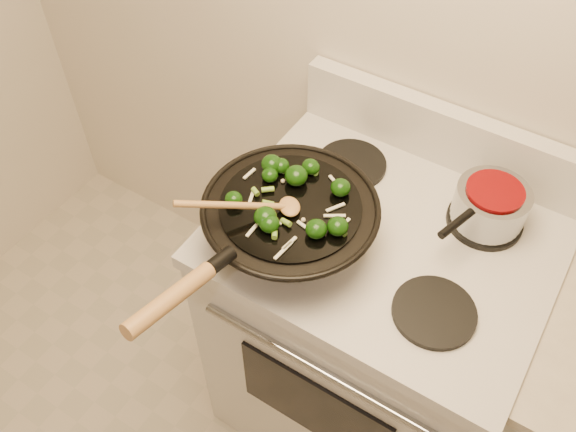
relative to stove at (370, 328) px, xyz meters
The scene contains 5 objects.
stove is the anchor object (origin of this frame).
wok 0.58m from the stove, 138.81° to the right, with size 0.40×0.66×0.22m.
stirfry 0.64m from the stove, 144.04° to the right, with size 0.28×0.27×0.04m.
wooden_spoon 0.69m from the stove, 136.25° to the right, with size 0.21×0.21×0.08m.
saucepan 0.56m from the stove, 38.99° to the left, with size 0.17×0.27×0.10m.
Camera 1 is at (0.07, 0.28, 2.04)m, focal length 38.00 mm.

